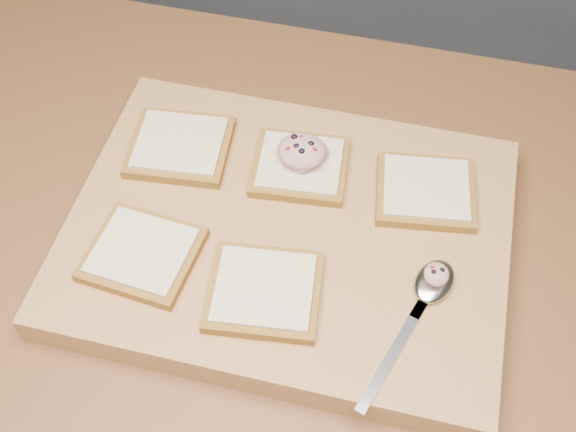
% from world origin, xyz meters
% --- Properties ---
extents(island_counter, '(2.00, 0.80, 0.90)m').
position_xyz_m(island_counter, '(0.00, 0.00, 0.45)').
color(island_counter, slate).
rests_on(island_counter, ground).
extents(cutting_board, '(0.52, 0.39, 0.04)m').
position_xyz_m(cutting_board, '(-0.09, 0.00, 0.92)').
color(cutting_board, tan).
rests_on(cutting_board, island_counter).
extents(bread_far_left, '(0.13, 0.12, 0.02)m').
position_xyz_m(bread_far_left, '(-0.25, 0.08, 0.95)').
color(bread_far_left, olive).
rests_on(bread_far_left, cutting_board).
extents(bread_far_center, '(0.12, 0.12, 0.02)m').
position_xyz_m(bread_far_center, '(-0.10, 0.09, 0.95)').
color(bread_far_center, olive).
rests_on(bread_far_center, cutting_board).
extents(bread_far_right, '(0.13, 0.12, 0.02)m').
position_xyz_m(bread_far_right, '(0.06, 0.08, 0.95)').
color(bread_far_right, olive).
rests_on(bread_far_right, cutting_board).
extents(bread_near_left, '(0.13, 0.12, 0.02)m').
position_xyz_m(bread_near_left, '(-0.24, -0.08, 0.95)').
color(bread_near_left, olive).
rests_on(bread_near_left, cutting_board).
extents(bread_near_center, '(0.13, 0.12, 0.02)m').
position_xyz_m(bread_near_center, '(-0.10, -0.10, 0.95)').
color(bread_near_center, olive).
rests_on(bread_near_center, cutting_board).
extents(tuna_salad_dollop, '(0.06, 0.06, 0.03)m').
position_xyz_m(tuna_salad_dollop, '(-0.10, 0.09, 0.97)').
color(tuna_salad_dollop, tan).
rests_on(tuna_salad_dollop, bread_far_center).
extents(spoon, '(0.09, 0.20, 0.01)m').
position_xyz_m(spoon, '(0.08, -0.06, 0.95)').
color(spoon, silver).
rests_on(spoon, cutting_board).
extents(spoon_salad, '(0.03, 0.03, 0.02)m').
position_xyz_m(spoon_salad, '(0.08, -0.04, 0.96)').
color(spoon_salad, tan).
rests_on(spoon_salad, spoon).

